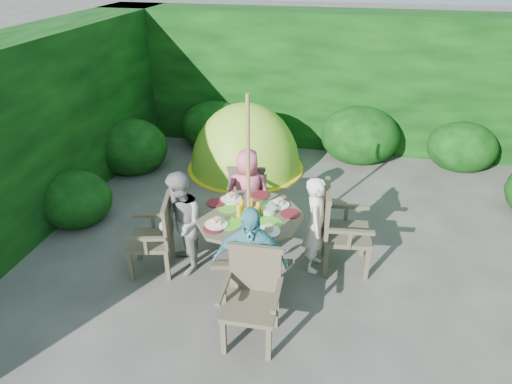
% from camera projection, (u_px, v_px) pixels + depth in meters
% --- Properties ---
extents(ground, '(60.00, 60.00, 0.00)m').
position_uv_depth(ground, '(304.00, 256.00, 5.88)').
color(ground, '#423F3A').
rests_on(ground, ground).
extents(hedge_enclosure, '(9.00, 9.00, 2.50)m').
position_uv_depth(hedge_enclosure, '(320.00, 129.00, 6.43)').
color(hedge_enclosure, black).
rests_on(hedge_enclosure, ground).
extents(patio_table, '(1.58, 1.58, 0.91)m').
position_uv_depth(patio_table, '(249.00, 223.00, 5.37)').
color(patio_table, '#3D3627').
rests_on(patio_table, ground).
extents(parasol_pole, '(0.05, 0.05, 2.20)m').
position_uv_depth(parasol_pole, '(248.00, 189.00, 5.15)').
color(parasol_pole, olive).
rests_on(parasol_pole, ground).
extents(garden_chair_right, '(0.62, 0.68, 1.04)m').
position_uv_depth(garden_chair_right, '(340.00, 228.00, 5.45)').
color(garden_chair_right, '#3D3627').
rests_on(garden_chair_right, ground).
extents(garden_chair_left, '(0.61, 0.66, 0.93)m').
position_uv_depth(garden_chair_left, '(157.00, 235.00, 5.42)').
color(garden_chair_left, '#3D3627').
rests_on(garden_chair_left, ground).
extents(garden_chair_back, '(0.59, 0.55, 0.88)m').
position_uv_depth(garden_chair_back, '(247.00, 192.00, 6.42)').
color(garden_chair_back, '#3D3627').
rests_on(garden_chair_back, ground).
extents(garden_chair_front, '(0.58, 0.52, 0.95)m').
position_uv_depth(garden_chair_front, '(252.00, 295.00, 4.47)').
color(garden_chair_front, '#3D3627').
rests_on(garden_chair_front, ground).
extents(child_right, '(0.30, 0.45, 1.22)m').
position_uv_depth(child_right, '(316.00, 225.00, 5.41)').
color(child_right, white).
rests_on(child_right, ground).
extents(child_left, '(0.74, 0.79, 1.29)m').
position_uv_depth(child_left, '(181.00, 224.00, 5.35)').
color(child_left, gray).
rests_on(child_left, ground).
extents(child_back, '(0.68, 0.52, 1.23)m').
position_uv_depth(child_back, '(248.00, 193.00, 6.09)').
color(child_back, '#E05C78').
rests_on(child_back, ground).
extents(child_front, '(0.81, 0.40, 1.33)m').
position_uv_depth(child_front, '(250.00, 264.00, 4.66)').
color(child_front, teal).
rests_on(child_front, ground).
extents(dome_tent, '(2.41, 2.41, 2.36)m').
position_uv_depth(dome_tent, '(245.00, 168.00, 8.19)').
color(dome_tent, '#79CA26').
rests_on(dome_tent, ground).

